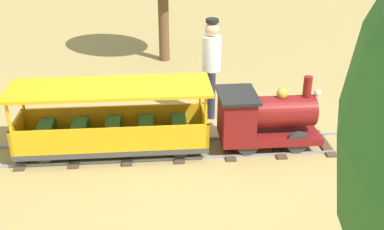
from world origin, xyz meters
TOP-DOWN VIEW (x-y plane):
  - ground_plane at (0.00, 0.00)m, footprint 60.00×60.00m
  - track at (0.00, -0.18)m, footprint 0.78×6.40m
  - locomotive at (0.00, 1.02)m, footprint 0.74×1.45m
  - passenger_car at (0.00, -1.08)m, footprint 0.84×2.70m
  - conductor_person at (-1.12, 0.43)m, footprint 0.30×0.30m

SIDE VIEW (x-z plane):
  - ground_plane at x=0.00m, z-range 0.00..0.00m
  - track at x=0.00m, z-range 0.00..0.04m
  - passenger_car at x=0.00m, z-range -0.07..0.90m
  - locomotive at x=0.00m, z-range -0.03..0.99m
  - conductor_person at x=-1.12m, z-range 0.15..1.77m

